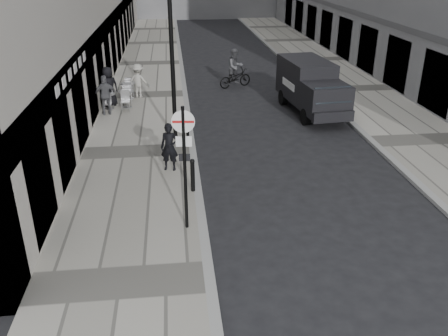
% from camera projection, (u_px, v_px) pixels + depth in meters
% --- Properties ---
extents(sidewalk, '(4.00, 60.00, 0.12)m').
position_uv_depth(sidewalk, '(146.00, 95.00, 24.37)').
color(sidewalk, '#A9A598').
rests_on(sidewalk, ground).
extents(far_sidewalk, '(4.00, 60.00, 0.12)m').
position_uv_depth(far_sidewalk, '(353.00, 89.00, 25.47)').
color(far_sidewalk, '#A9A598').
rests_on(far_sidewalk, ground).
extents(walking_man, '(0.65, 0.49, 1.61)m').
position_uv_depth(walking_man, '(169.00, 147.00, 15.62)').
color(walking_man, black).
rests_on(walking_man, sidewalk).
extents(sign_post, '(0.57, 0.12, 3.34)m').
position_uv_depth(sign_post, '(184.00, 153.00, 11.73)').
color(sign_post, black).
rests_on(sign_post, sidewalk).
extents(lamppost, '(0.28, 0.28, 6.15)m').
position_uv_depth(lamppost, '(172.00, 51.00, 17.16)').
color(lamppost, black).
rests_on(lamppost, sidewalk).
extents(bollard_near, '(0.13, 0.13, 0.99)m').
position_uv_depth(bollard_near, '(193.00, 176.00, 14.33)').
color(bollard_near, black).
rests_on(bollard_near, sidewalk).
extents(bollard_far, '(0.11, 0.11, 0.85)m').
position_uv_depth(bollard_far, '(188.00, 135.00, 17.71)').
color(bollard_far, black).
rests_on(bollard_far, sidewalk).
extents(panel_van, '(2.27, 5.04, 2.30)m').
position_uv_depth(panel_van, '(310.00, 85.00, 21.52)').
color(panel_van, black).
rests_on(panel_van, ground).
extents(cyclist, '(2.04, 1.42, 2.09)m').
position_uv_depth(cyclist, '(235.00, 72.00, 25.77)').
color(cyclist, black).
rests_on(cyclist, ground).
extents(pedestrian_a, '(1.11, 0.68, 1.77)m').
position_uv_depth(pedestrian_a, '(106.00, 95.00, 20.99)').
color(pedestrian_a, '#5B5C61').
rests_on(pedestrian_a, sidewalk).
extents(pedestrian_b, '(1.21, 0.90, 1.66)m').
position_uv_depth(pedestrian_b, '(138.00, 81.00, 23.55)').
color(pedestrian_b, '#ABA89E').
rests_on(pedestrian_b, sidewalk).
extents(pedestrian_c, '(1.08, 0.96, 1.86)m').
position_uv_depth(pedestrian_c, '(109.00, 87.00, 22.14)').
color(pedestrian_c, black).
rests_on(pedestrian_c, sidewalk).
extents(cafe_table_near, '(0.74, 1.66, 0.95)m').
position_uv_depth(cafe_table_near, '(126.00, 98.00, 22.10)').
color(cafe_table_near, '#B7B7B9').
rests_on(cafe_table_near, sidewalk).
extents(cafe_table_mid, '(0.73, 1.66, 0.94)m').
position_uv_depth(cafe_table_mid, '(129.00, 89.00, 23.41)').
color(cafe_table_mid, silver).
rests_on(cafe_table_mid, sidewalk).
extents(cafe_table_far, '(0.67, 1.52, 0.86)m').
position_uv_depth(cafe_table_far, '(109.00, 100.00, 21.88)').
color(cafe_table_far, silver).
rests_on(cafe_table_far, sidewalk).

